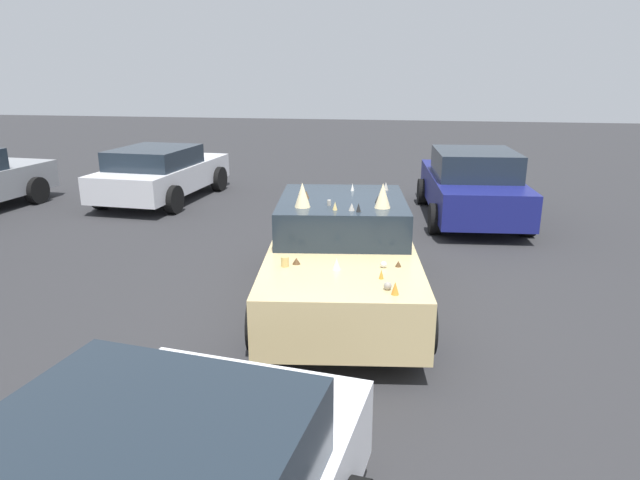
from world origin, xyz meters
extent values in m
plane|color=#2D2D30|center=(0.00, 0.00, 0.00)|extent=(60.00, 60.00, 0.00)
cube|color=#D8BC7F|center=(0.00, 0.00, 0.61)|extent=(4.61, 2.37, 0.68)
cube|color=#1E2833|center=(0.25, 0.03, 1.19)|extent=(2.11, 1.92, 0.48)
cylinder|color=black|center=(-1.25, -1.10, 0.31)|extent=(0.65, 0.29, 0.63)
cylinder|color=black|center=(-1.48, 0.78, 0.31)|extent=(0.65, 0.29, 0.63)
cylinder|color=black|center=(1.48, -0.78, 0.31)|extent=(0.65, 0.29, 0.63)
cylinder|color=black|center=(1.25, 1.10, 0.31)|extent=(0.65, 0.29, 0.63)
ellipsoid|color=black|center=(0.43, 0.99, 0.62)|extent=(0.10, 0.03, 0.11)
ellipsoid|color=black|center=(1.03, -0.81, 0.63)|extent=(0.10, 0.03, 0.10)
ellipsoid|color=black|center=(1.43, 1.11, 0.58)|extent=(0.16, 0.04, 0.14)
ellipsoid|color=black|center=(-1.31, 0.78, 0.54)|extent=(0.13, 0.04, 0.10)
ellipsoid|color=black|center=(1.70, -0.73, 0.58)|extent=(0.10, 0.03, 0.08)
ellipsoid|color=black|center=(-1.11, 0.80, 0.56)|extent=(0.13, 0.04, 0.10)
ellipsoid|color=black|center=(-1.71, -1.14, 0.59)|extent=(0.11, 0.03, 0.14)
ellipsoid|color=black|center=(-0.99, -1.06, 0.51)|extent=(0.13, 0.03, 0.08)
ellipsoid|color=black|center=(0.31, -0.90, 0.66)|extent=(0.16, 0.04, 0.09)
ellipsoid|color=black|center=(1.60, 1.13, 0.62)|extent=(0.16, 0.04, 0.11)
ellipsoid|color=black|center=(-0.43, 0.88, 0.74)|extent=(0.15, 0.04, 0.13)
cone|color=silver|center=(-1.27, -0.09, 1.02)|extent=(0.10, 0.10, 0.14)
cone|color=#51381E|center=(-1.06, -0.78, 0.98)|extent=(0.09, 0.09, 0.07)
cone|color=orange|center=(-1.90, -0.77, 1.02)|extent=(0.10, 0.10, 0.14)
cone|color=orange|center=(-1.48, -0.61, 1.00)|extent=(0.08, 0.08, 0.11)
cone|color=#51381E|center=(-1.16, 0.39, 0.99)|extent=(0.13, 0.13, 0.08)
cylinder|color=tan|center=(-1.26, 0.50, 1.01)|extent=(0.13, 0.13, 0.12)
sphere|color=gray|center=(-1.78, -0.69, 0.99)|extent=(0.08, 0.08, 0.08)
sphere|color=silver|center=(-1.12, -0.62, 0.99)|extent=(0.08, 0.08, 0.08)
cylinder|color=gray|center=(-0.19, 0.15, 1.47)|extent=(0.07, 0.07, 0.07)
cone|color=silver|center=(0.77, -0.05, 1.49)|extent=(0.05, 0.05, 0.11)
cone|color=black|center=(-0.48, -0.26, 1.49)|extent=(0.09, 0.09, 0.11)
cone|color=tan|center=(-0.43, 0.04, 1.49)|extent=(0.08, 0.08, 0.11)
cone|color=black|center=(0.05, -0.46, 1.48)|extent=(0.08, 0.08, 0.09)
cone|color=#51381E|center=(0.16, 0.52, 1.49)|extent=(0.09, 0.09, 0.11)
cone|color=gray|center=(-0.43, -0.17, 1.48)|extent=(0.09, 0.09, 0.10)
cone|color=gray|center=(0.89, -0.53, 1.49)|extent=(0.11, 0.11, 0.12)
cylinder|color=silver|center=(-0.19, -0.55, 1.49)|extent=(0.06, 0.06, 0.10)
cone|color=beige|center=(-0.21, -0.54, 1.59)|extent=(0.20, 0.20, 0.32)
cone|color=beige|center=(-0.34, 0.47, 1.59)|extent=(0.20, 0.20, 0.32)
cube|color=silver|center=(5.78, 5.18, 0.58)|extent=(4.25, 2.08, 0.61)
cube|color=#1E2833|center=(5.42, 5.21, 1.11)|extent=(2.13, 1.78, 0.45)
cylinder|color=black|center=(7.13, 6.00, 0.32)|extent=(0.66, 0.27, 0.64)
cylinder|color=black|center=(6.99, 4.18, 0.32)|extent=(0.66, 0.27, 0.64)
cylinder|color=black|center=(4.57, 6.18, 0.32)|extent=(0.66, 0.27, 0.64)
cylinder|color=black|center=(4.44, 4.36, 0.32)|extent=(0.66, 0.27, 0.64)
cylinder|color=black|center=(-4.05, 1.26, 0.32)|extent=(0.66, 0.31, 0.63)
cylinder|color=black|center=(4.85, 8.03, 0.32)|extent=(0.66, 0.28, 0.65)
cube|color=navy|center=(5.10, -2.18, 0.60)|extent=(4.32, 2.09, 0.70)
cube|color=#1E2833|center=(4.89, -2.20, 1.23)|extent=(2.00, 1.76, 0.55)
cylinder|color=black|center=(6.32, -1.18, 0.30)|extent=(0.62, 0.27, 0.60)
cylinder|color=black|center=(6.47, -2.98, 0.30)|extent=(0.62, 0.27, 0.60)
cylinder|color=black|center=(3.73, -1.39, 0.30)|extent=(0.62, 0.27, 0.60)
cylinder|color=black|center=(3.87, -3.19, 0.30)|extent=(0.62, 0.27, 0.60)
camera|label=1|loc=(-7.17, -0.86, 3.11)|focal=31.46mm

